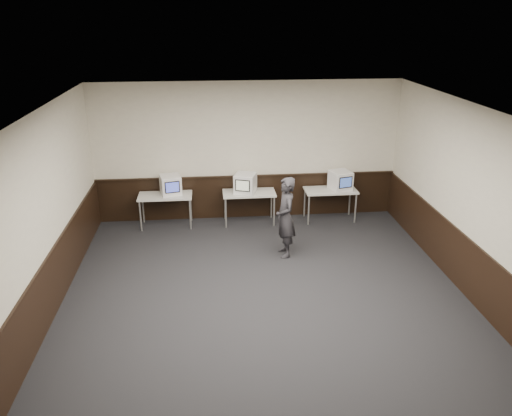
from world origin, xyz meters
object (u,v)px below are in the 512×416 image
Objects in this scene: emac_left at (171,185)px; person at (285,217)px; desk_center at (249,195)px; emac_center at (245,183)px; emac_right at (340,180)px; desk_left at (165,198)px; desk_right at (330,192)px.

person reaches higher than emac_left.
emac_center is (-0.09, -0.02, 0.30)m from desk_center.
person reaches higher than desk_center.
emac_center reaches higher than emac_right.
emac_center is (1.81, -0.02, 0.30)m from desk_left.
desk_center is 2.14m from emac_right.
person is (0.66, -1.70, -0.16)m from emac_center.
person reaches higher than emac_right.
emac_center is 2.21m from emac_right.
emac_left is at bearing -132.88° from person.
emac_right is at bearing 19.46° from emac_center.
emac_right is 0.34× the size of person.
desk_left is 1.90m from desk_center.
emac_center is at bearing -164.62° from person.
desk_center is 2.03× the size of emac_center.
desk_right is 2.03× the size of emac_center.
desk_right is 0.73× the size of person.
desk_left is 0.73× the size of person.
desk_right is (1.90, 0.00, 0.00)m from desk_center.
emac_right reaches higher than desk_left.
desk_right is (3.80, 0.00, 0.00)m from desk_left.
emac_center is 0.36× the size of person.
emac_right is at bearing -2.60° from desk_right.
emac_center reaches higher than emac_left.
emac_right is at bearing 131.99° from person.
desk_left is at bearing -130.68° from person.
emac_right is at bearing -0.14° from desk_left.
emac_left is at bearing 18.46° from desk_left.
emac_left is at bearing -162.79° from emac_center.
person is at bearing -50.32° from emac_left.
desk_left is 3.02m from person.
desk_center is 1.82m from person.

